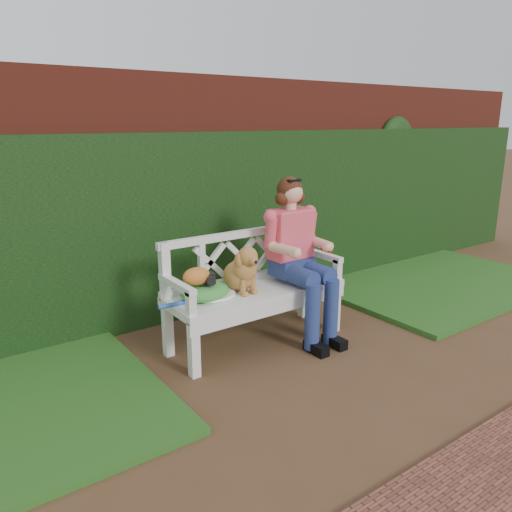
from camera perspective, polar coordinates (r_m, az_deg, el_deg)
ground at (r=3.79m, az=8.85°, el=-13.25°), size 60.00×60.00×0.00m
brick_wall at (r=4.91m, az=-6.38°, el=6.98°), size 10.00×0.30×2.20m
ivy_hedge at (r=4.77m, az=-4.98°, el=3.72°), size 10.00×0.18×1.70m
grass_right at (r=6.04m, az=19.24°, el=-2.70°), size 2.60×2.00×0.05m
garden_bench at (r=4.15m, az=0.00°, el=-6.81°), size 1.63×0.74×0.48m
seated_woman at (r=4.22m, az=4.28°, el=-0.53°), size 0.81×0.90×1.31m
dog at (r=3.94m, az=-1.72°, el=-1.33°), size 0.34×0.41×0.39m
tennis_racket at (r=3.86m, az=-5.25°, el=-4.56°), size 0.72×0.46×0.03m
green_bag at (r=3.81m, az=-5.86°, el=-4.02°), size 0.46×0.41×0.13m
camera_item at (r=3.76m, az=-5.72°, el=-2.55°), size 0.14×0.11×0.08m
baseball_glove at (r=3.73m, az=-6.82°, el=-2.32°), size 0.25×0.20×0.14m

